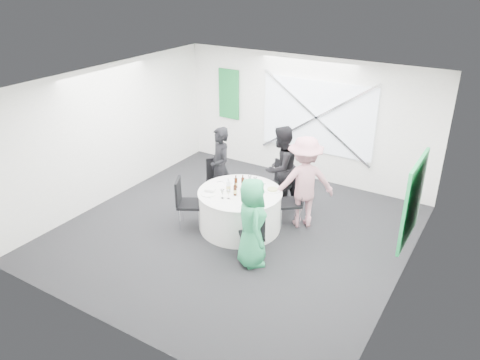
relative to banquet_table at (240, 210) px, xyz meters
The scene contains 46 objects.
floor 0.43m from the banquet_table, 90.00° to the right, with size 6.00×6.00×0.00m, color black.
ceiling 2.43m from the banquet_table, 90.00° to the right, with size 6.00×6.00×0.00m, color silver.
wall_back 2.98m from the banquet_table, 90.00° to the left, with size 6.00×6.00×0.00m, color white.
wall_front 3.36m from the banquet_table, 90.00° to the right, with size 6.00×6.00×0.00m, color white.
wall_left 3.17m from the banquet_table, behind, with size 6.00×6.00×0.00m, color white.
wall_right 3.17m from the banquet_table, ahead, with size 6.00×6.00×0.00m, color white.
window_panel 2.99m from the banquet_table, 83.80° to the left, with size 2.60×0.03×1.60m, color white.
window_brace_a 2.96m from the banquet_table, 83.71° to the left, with size 0.05×0.05×3.16m, color silver.
window_brace_b 2.96m from the banquet_table, 83.71° to the left, with size 0.05×0.05×3.16m, color silver.
green_banner 3.65m from the banquet_table, 126.03° to the left, with size 0.55×0.04×1.20m, color #146736.
green_sign 3.08m from the banquet_table, ahead, with size 0.05×1.20×1.40m, color #198C45.
banquet_table is the anchor object (origin of this frame).
chair_back 1.20m from the banquet_table, 78.90° to the left, with size 0.52×0.53×0.97m.
chair_back_left 1.20m from the banquet_table, 144.20° to the left, with size 0.60×0.60×0.95m.
chair_back_right 1.04m from the banquet_table, 38.94° to the left, with size 0.61×0.61×0.95m.
chair_front_right 1.06m from the banquet_table, 46.85° to the right, with size 0.54×0.54×0.84m.
chair_front_left 1.05m from the banquet_table, 151.77° to the right, with size 0.61×0.60×0.98m.
person_man_back_left 1.12m from the banquet_table, 144.41° to the left, with size 0.61×0.40×1.68m, color black.
person_man_back 1.30m from the banquet_table, 78.76° to the left, with size 0.84×0.46×1.72m, color black.
person_woman_pink 1.30m from the banquet_table, 37.75° to the left, with size 1.15×0.53×1.78m, color #C17D89.
person_woman_green 1.21m from the banquet_table, 48.73° to the right, with size 0.75×0.49×1.54m, color #29965D.
plate_back 0.68m from the banquet_table, 89.44° to the left, with size 0.28×0.28×0.01m.
plate_back_left 0.63m from the banquet_table, 146.43° to the left, with size 0.25×0.25×0.01m.
plate_back_right 0.72m from the banquet_table, 36.31° to the left, with size 0.29×0.29×0.04m.
plate_front_right 0.68m from the banquet_table, 34.65° to the right, with size 0.26×0.26×0.04m.
plate_front_left 0.70m from the banquet_table, 139.86° to the right, with size 0.29×0.29×0.01m.
napkin 0.69m from the banquet_table, 147.94° to the right, with size 0.18×0.12×0.05m, color silver.
beer_bottle_a 0.51m from the banquet_table, 145.91° to the left, with size 0.06×0.06×0.25m.
beer_bottle_b 0.51m from the banquet_table, 100.57° to the left, with size 0.06×0.06×0.28m.
beer_bottle_c 0.49m from the banquet_table, 12.72° to the right, with size 0.06×0.06×0.26m.
beer_bottle_d 0.50m from the banquet_table, 91.02° to the right, with size 0.06×0.06×0.25m.
green_water_bottle 0.55m from the banquet_table, ahead, with size 0.08×0.08×0.30m.
clear_water_bottle 0.53m from the banquet_table, 152.73° to the right, with size 0.08×0.08×0.27m.
wine_glass_a 0.61m from the banquet_table, 49.47° to the right, with size 0.07×0.07×0.17m.
wine_glass_b 0.65m from the banquet_table, 109.89° to the right, with size 0.07×0.07×0.17m.
wine_glass_c 0.64m from the banquet_table, 75.09° to the left, with size 0.07×0.07×0.17m.
wine_glass_d 0.61m from the banquet_table, 95.98° to the right, with size 0.07×0.07×0.17m.
wine_glass_e 0.63m from the banquet_table, 93.15° to the left, with size 0.07×0.07×0.17m.
fork_a 0.69m from the banquet_table, 154.73° to the right, with size 0.01×0.15×0.01m, color silver.
knife_a 0.69m from the banquet_table, 128.51° to the right, with size 0.01×0.15×0.01m, color silver.
fork_b 0.69m from the banquet_table, 71.05° to the left, with size 0.01×0.15×0.01m, color silver.
knife_b 0.69m from the banquet_table, 109.53° to the left, with size 0.01×0.15×0.01m, color silver.
fork_c 0.69m from the banquet_table, 53.77° to the right, with size 0.01×0.15×0.01m, color silver.
knife_c 0.69m from the banquet_table, 22.85° to the right, with size 0.01×0.15×0.01m, color silver.
fork_d 0.69m from the banquet_table, 135.24° to the left, with size 0.01×0.15×0.01m, color silver.
knife_d 0.69m from the banquet_table, 162.17° to the left, with size 0.01×0.15×0.01m, color silver.
Camera 1 is at (4.01, -6.36, 4.60)m, focal length 35.00 mm.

